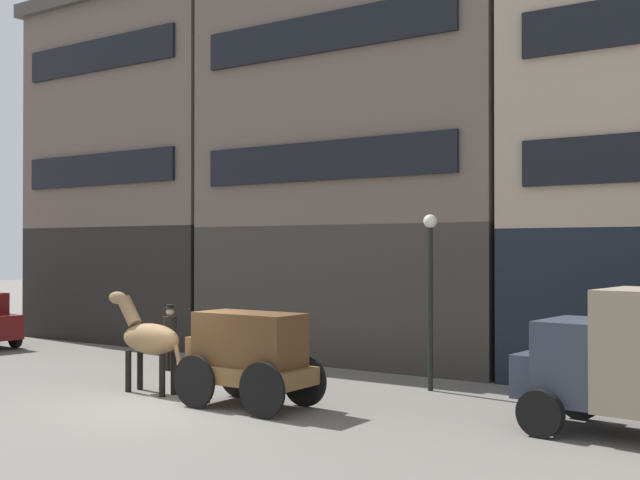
{
  "coord_description": "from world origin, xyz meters",
  "views": [
    {
      "loc": [
        11.94,
        -11.88,
        3.33
      ],
      "look_at": [
        2.7,
        1.89,
        3.5
      ],
      "focal_mm": 44.37,
      "sensor_mm": 36.0,
      "label": 1
    }
  ],
  "objects": [
    {
      "name": "cargo_wagon",
      "position": [
        1.45,
        1.03,
        1.15
      ],
      "size": [
        2.91,
        1.52,
        1.98
      ],
      "color": "brown",
      "rests_on": "ground_plane"
    },
    {
      "name": "streetlamp_curbside",
      "position": [
        3.79,
        4.89,
        2.67
      ],
      "size": [
        0.32,
        0.32,
        4.12
      ],
      "color": "black",
      "rests_on": "ground_plane"
    },
    {
      "name": "building_far_left",
      "position": [
        -9.65,
        9.43,
        6.3
      ],
      "size": [
        9.07,
        6.22,
        12.52
      ],
      "color": "black",
      "rests_on": "ground_plane"
    },
    {
      "name": "draft_horse",
      "position": [
        -1.5,
        1.03,
        1.27
      ],
      "size": [
        2.34,
        0.61,
        2.3
      ],
      "color": "#937047",
      "rests_on": "ground_plane"
    },
    {
      "name": "building_center_left",
      "position": [
        -0.33,
        9.42,
        7.68
      ],
      "size": [
        10.29,
        6.22,
        15.27
      ],
      "color": "#38332D",
      "rests_on": "ground_plane"
    },
    {
      "name": "pedestrian_officer",
      "position": [
        -3.4,
        3.67,
        0.98
      ],
      "size": [
        0.39,
        0.39,
        1.79
      ],
      "color": "black",
      "rests_on": "ground_plane"
    },
    {
      "name": "ground_plane",
      "position": [
        0.0,
        0.0,
        0.0
      ],
      "size": [
        120.0,
        120.0,
        0.0
      ],
      "primitive_type": "plane",
      "color": "slate"
    }
  ]
}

